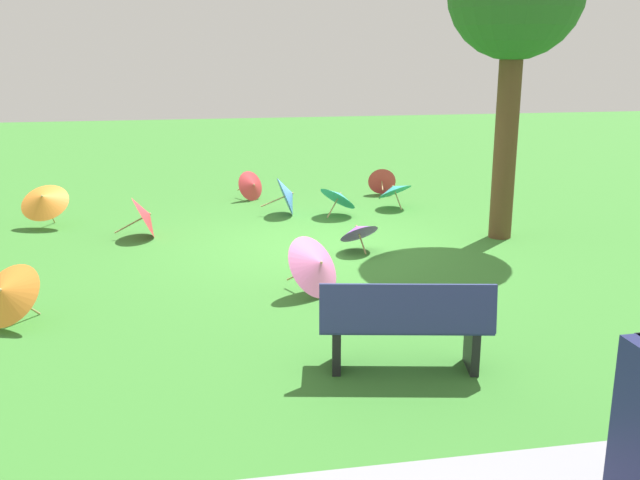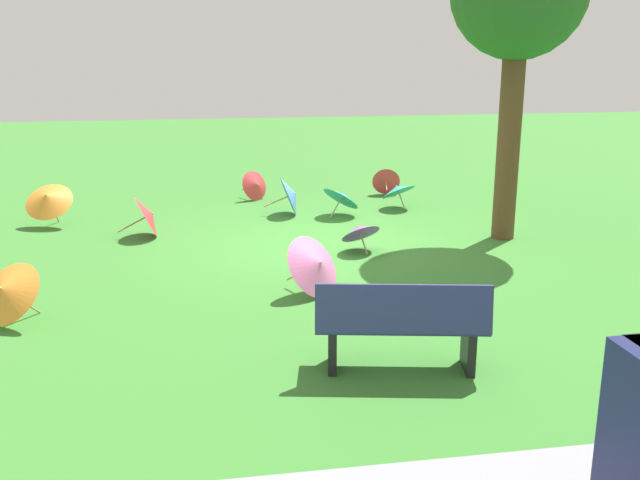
{
  "view_description": "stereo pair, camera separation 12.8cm",
  "coord_description": "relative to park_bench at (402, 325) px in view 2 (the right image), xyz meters",
  "views": [
    {
      "loc": [
        1.99,
        10.42,
        2.98
      ],
      "look_at": [
        0.4,
        1.81,
        0.6
      ],
      "focal_mm": 40.55,
      "sensor_mm": 36.0,
      "label": 1
    },
    {
      "loc": [
        1.87,
        10.45,
        2.98
      ],
      "look_at": [
        0.4,
        1.81,
        0.6
      ],
      "focal_mm": 40.55,
      "sensor_mm": 36.0,
      "label": 2
    }
  ],
  "objects": [
    {
      "name": "parasol_red_1",
      "position": [
        -1.98,
        -8.11,
        -0.18
      ],
      "size": [
        0.6,
        0.6,
        0.57
      ],
      "color": "tan",
      "rests_on": "ground"
    },
    {
      "name": "parasol_red_0",
      "position": [
        0.69,
        -7.98,
        -0.16
      ],
      "size": [
        0.66,
        0.66,
        0.6
      ],
      "color": "tan",
      "rests_on": "ground"
    },
    {
      "name": "park_bench",
      "position": [
        0.0,
        0.0,
        0.0
      ],
      "size": [
        1.66,
        0.78,
        0.9
      ],
      "color": "navy",
      "rests_on": "ground"
    },
    {
      "name": "parasol_orange_0",
      "position": [
        3.92,
        -1.81,
        -0.06
      ],
      "size": [
        0.98,
        0.95,
        0.74
      ],
      "color": "tan",
      "rests_on": "ground"
    },
    {
      "name": "parasol_purple_1",
      "position": [
        -0.51,
        -4.06,
        -0.14
      ],
      "size": [
        0.74,
        0.72,
        0.54
      ],
      "color": "tan",
      "rests_on": "ground"
    },
    {
      "name": "ground",
      "position": [
        -0.08,
        -4.42,
        -0.47
      ],
      "size": [
        40.0,
        40.0,
        0.0
      ],
      "primitive_type": "plane",
      "color": "#387A2D"
    },
    {
      "name": "parasol_teal_1",
      "position": [
        -0.71,
        -6.35,
        -0.1
      ],
      "size": [
        0.88,
        0.91,
        0.62
      ],
      "color": "tan",
      "rests_on": "ground"
    },
    {
      "name": "parasol_orange_1",
      "position": [
        4.3,
        -6.35,
        0.03
      ],
      "size": [
        0.91,
        0.86,
        0.81
      ],
      "color": "tan",
      "rests_on": "ground"
    },
    {
      "name": "parasol_teal_0",
      "position": [
        -1.85,
        -6.78,
        -0.1
      ],
      "size": [
        0.89,
        0.88,
        0.57
      ],
      "color": "tan",
      "rests_on": "ground"
    },
    {
      "name": "parasol_pink_0",
      "position": [
        0.43,
        -2.26,
        -0.08
      ],
      "size": [
        0.97,
        0.96,
        0.77
      ],
      "color": "tan",
      "rests_on": "ground"
    },
    {
      "name": "parasol_blue_0",
      "position": [
        0.16,
        -6.61,
        -0.1
      ],
      "size": [
        0.72,
        0.73,
        0.73
      ],
      "color": "tan",
      "rests_on": "ground"
    },
    {
      "name": "parasol_red_2",
      "position": [
        2.6,
        -5.45,
        -0.11
      ],
      "size": [
        0.77,
        0.78,
        0.71
      ],
      "color": "tan",
      "rests_on": "ground"
    }
  ]
}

